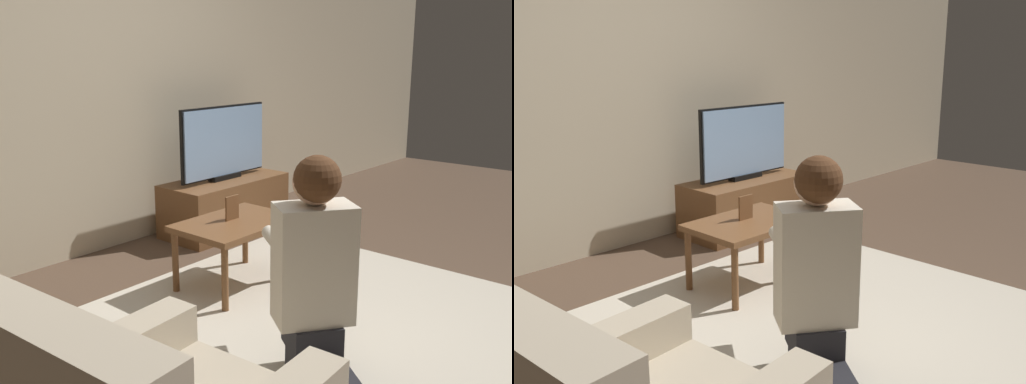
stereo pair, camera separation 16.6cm
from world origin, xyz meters
TOP-DOWN VIEW (x-y plane):
  - ground_plane at (0.00, 0.00)m, footprint 10.00×10.00m
  - wall_back at (0.00, 1.93)m, footprint 10.00×0.06m
  - rug at (0.00, 0.00)m, footprint 2.58×2.29m
  - tv_stand at (1.02, 1.55)m, footprint 1.07×0.49m
  - tv at (1.02, 1.55)m, footprint 0.91×0.08m
  - coffee_table at (0.21, 0.68)m, footprint 0.71×0.49m
  - person_kneeling at (-0.31, -0.26)m, footprint 0.68×0.81m
  - picture_frame at (0.21, 0.72)m, footprint 0.11×0.01m

SIDE VIEW (x-z plane):
  - ground_plane at x=0.00m, z-range 0.00..0.00m
  - rug at x=0.00m, z-range 0.00..0.02m
  - tv_stand at x=1.02m, z-range 0.00..0.43m
  - coffee_table at x=0.21m, z-range 0.16..0.59m
  - picture_frame at x=0.21m, z-range 0.43..0.58m
  - person_kneeling at x=-0.31m, z-range 0.01..1.02m
  - tv at x=1.02m, z-range 0.43..1.02m
  - wall_back at x=0.00m, z-range 0.00..2.60m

